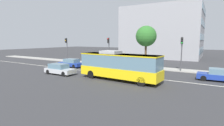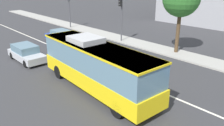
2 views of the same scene
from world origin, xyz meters
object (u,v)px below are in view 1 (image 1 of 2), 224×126
(transit_bus, at_px, (119,65))
(street_tree_kerbside_left, at_px, (146,36))
(sedan_blue, at_px, (71,63))
(traffic_light_mid_block, at_px, (182,48))
(sedan_silver, at_px, (60,69))
(traffic_light_far_corner, at_px, (66,46))
(traffic_light_near_corner, at_px, (109,46))
(sedan_blue_ahead, at_px, (219,75))

(transit_bus, distance_m, street_tree_kerbside_left, 11.45)
(sedan_blue, xyz_separation_m, traffic_light_mid_block, (17.48, 5.00, 2.84))
(transit_bus, height_order, traffic_light_mid_block, traffic_light_mid_block)
(sedan_silver, distance_m, sedan_blue, 6.59)
(traffic_light_far_corner, bearing_deg, traffic_light_near_corner, 93.05)
(sedan_blue_ahead, bearing_deg, street_tree_kerbside_left, -27.54)
(sedan_silver, bearing_deg, traffic_light_mid_block, 36.52)
(sedan_silver, xyz_separation_m, sedan_blue_ahead, (19.02, 6.69, 0.00))
(traffic_light_near_corner, height_order, traffic_light_far_corner, same)
(traffic_light_mid_block, height_order, street_tree_kerbside_left, street_tree_kerbside_left)
(sedan_blue, xyz_separation_m, sedan_blue_ahead, (22.41, 1.04, 0.00))
(sedan_blue, height_order, traffic_light_near_corner, traffic_light_near_corner)
(sedan_silver, height_order, street_tree_kerbside_left, street_tree_kerbside_left)
(traffic_light_near_corner, distance_m, traffic_light_far_corner, 10.76)
(transit_bus, xyz_separation_m, street_tree_kerbside_left, (-0.77, 10.86, 3.55))
(traffic_light_mid_block, distance_m, street_tree_kerbside_left, 6.44)
(sedan_silver, height_order, traffic_light_mid_block, traffic_light_mid_block)
(sedan_silver, relative_size, sedan_blue, 1.00)
(sedan_blue, height_order, sedan_blue_ahead, same)
(transit_bus, relative_size, traffic_light_far_corner, 1.95)
(sedan_silver, relative_size, sedan_blue_ahead, 0.99)
(traffic_light_near_corner, distance_m, street_tree_kerbside_left, 7.18)
(transit_bus, distance_m, traffic_light_far_corner, 20.83)
(traffic_light_mid_block, bearing_deg, sedan_silver, -57.58)
(traffic_light_near_corner, xyz_separation_m, traffic_light_far_corner, (-10.75, -0.16, 0.00))
(sedan_silver, bearing_deg, traffic_light_far_corner, 131.13)
(transit_bus, distance_m, sedan_blue_ahead, 11.67)
(sedan_silver, distance_m, traffic_light_far_corner, 14.66)
(traffic_light_far_corner, bearing_deg, street_tree_kerbside_left, 96.26)
(transit_bus, height_order, street_tree_kerbside_left, street_tree_kerbside_left)
(sedan_silver, bearing_deg, transit_bus, 6.66)
(sedan_silver, xyz_separation_m, sedan_blue, (-3.39, 5.65, 0.00))
(traffic_light_mid_block, height_order, traffic_light_far_corner, same)
(sedan_blue_ahead, height_order, traffic_light_far_corner, traffic_light_far_corner)
(sedan_blue, height_order, traffic_light_far_corner, traffic_light_far_corner)
(sedan_blue, bearing_deg, traffic_light_far_corner, -40.15)
(traffic_light_mid_block, relative_size, traffic_light_far_corner, 1.00)
(traffic_light_near_corner, bearing_deg, transit_bus, 33.53)
(sedan_silver, xyz_separation_m, traffic_light_far_corner, (-9.57, 10.74, 2.84))
(sedan_silver, distance_m, sedan_blue_ahead, 20.17)
(traffic_light_near_corner, bearing_deg, traffic_light_mid_block, 84.47)
(transit_bus, relative_size, sedan_blue_ahead, 2.22)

